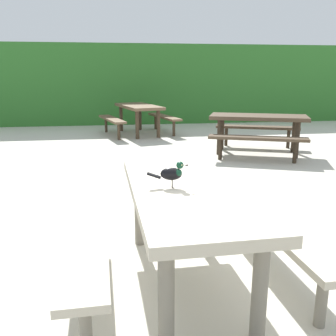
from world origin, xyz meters
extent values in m
plane|color=beige|center=(0.00, 0.00, 0.00)|extent=(60.00, 60.00, 0.00)
cube|color=#2D6B28|center=(0.00, 9.50, 1.18)|extent=(28.00, 1.32, 2.37)
cube|color=#B2A893|center=(-0.04, -0.08, 0.70)|extent=(0.81, 1.82, 0.07)
cylinder|color=slate|center=(-0.29, -0.79, 0.33)|extent=(0.09, 0.09, 0.67)
cylinder|color=slate|center=(0.24, -0.78, 0.33)|extent=(0.09, 0.09, 0.67)
cylinder|color=slate|center=(-0.33, 0.61, 0.33)|extent=(0.09, 0.09, 0.67)
cylinder|color=slate|center=(0.20, 0.62, 0.33)|extent=(0.09, 0.09, 0.67)
cube|color=#B2A893|center=(-0.74, -0.10, 0.41)|extent=(0.33, 1.72, 0.05)
cylinder|color=slate|center=(-0.72, -0.75, 0.20)|extent=(0.07, 0.07, 0.39)
cylinder|color=slate|center=(-0.76, 0.54, 0.20)|extent=(0.07, 0.07, 0.39)
cube|color=#B2A893|center=(0.66, -0.06, 0.41)|extent=(0.33, 1.72, 0.05)
cylinder|color=slate|center=(0.68, -0.71, 0.20)|extent=(0.07, 0.07, 0.39)
cylinder|color=slate|center=(0.64, 0.58, 0.20)|extent=(0.07, 0.07, 0.39)
ellipsoid|color=black|center=(-0.15, -0.08, 0.84)|extent=(0.16, 0.10, 0.09)
ellipsoid|color=#0F3823|center=(-0.11, -0.09, 0.84)|extent=(0.08, 0.07, 0.06)
sphere|color=#0F3823|center=(-0.09, -0.09, 0.90)|extent=(0.05, 0.05, 0.05)
sphere|color=#EAE08C|center=(-0.07, -0.07, 0.90)|extent=(0.01, 0.01, 0.01)
sphere|color=#EAE08C|center=(-0.08, -0.11, 0.90)|extent=(0.01, 0.01, 0.01)
cone|color=black|center=(-0.05, -0.10, 0.90)|extent=(0.03, 0.02, 0.02)
cube|color=black|center=(-0.27, -0.06, 0.82)|extent=(0.10, 0.05, 0.04)
cylinder|color=#47423D|center=(-0.14, -0.07, 0.77)|extent=(0.01, 0.01, 0.05)
cylinder|color=#47423D|center=(-0.14, -0.09, 0.77)|extent=(0.01, 0.01, 0.05)
cube|color=brown|center=(0.12, 7.00, 0.70)|extent=(1.17, 1.93, 0.07)
cylinder|color=#423324|center=(0.04, 6.25, 0.33)|extent=(0.09, 0.09, 0.67)
cylinder|color=#423324|center=(0.55, 6.38, 0.33)|extent=(0.09, 0.09, 0.67)
cylinder|color=#423324|center=(-0.30, 7.61, 0.33)|extent=(0.09, 0.09, 0.67)
cylinder|color=#423324|center=(0.21, 7.74, 0.33)|extent=(0.09, 0.09, 0.67)
cube|color=brown|center=(-0.55, 6.83, 0.41)|extent=(0.69, 1.73, 0.05)
cylinder|color=#423324|center=(-0.40, 6.21, 0.20)|extent=(0.07, 0.07, 0.39)
cylinder|color=#423324|center=(-0.71, 7.45, 0.20)|extent=(0.07, 0.07, 0.39)
cube|color=brown|center=(0.80, 7.17, 0.41)|extent=(0.69, 1.73, 0.05)
cylinder|color=#423324|center=(0.96, 6.55, 0.20)|extent=(0.07, 0.07, 0.39)
cylinder|color=#423324|center=(0.65, 7.79, 0.20)|extent=(0.07, 0.07, 0.39)
cube|color=#473828|center=(2.21, 4.26, 0.70)|extent=(1.95, 1.36, 0.07)
cylinder|color=#2E241A|center=(2.77, 3.76, 0.33)|extent=(0.09, 0.09, 0.67)
cylinder|color=#2E241A|center=(2.96, 4.26, 0.33)|extent=(0.09, 0.09, 0.67)
cylinder|color=#2E241A|center=(1.46, 4.27, 0.33)|extent=(0.09, 0.09, 0.67)
cylinder|color=#2E241A|center=(1.66, 4.77, 0.33)|extent=(0.09, 0.09, 0.67)
cube|color=#473828|center=(1.96, 3.61, 0.41)|extent=(1.70, 0.88, 0.05)
cylinder|color=#2E241A|center=(2.56, 3.38, 0.20)|extent=(0.07, 0.07, 0.39)
cylinder|color=#2E241A|center=(1.36, 3.84, 0.20)|extent=(0.07, 0.07, 0.39)
cube|color=#473828|center=(2.47, 4.92, 0.41)|extent=(1.70, 0.88, 0.05)
cylinder|color=#2E241A|center=(3.07, 4.68, 0.20)|extent=(0.07, 0.07, 0.39)
cylinder|color=#2E241A|center=(1.87, 5.15, 0.20)|extent=(0.07, 0.07, 0.39)
camera|label=1|loc=(-0.54, -2.55, 1.51)|focal=40.04mm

